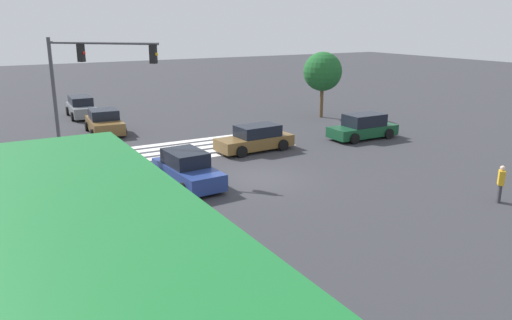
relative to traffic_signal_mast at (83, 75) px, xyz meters
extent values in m
plane|color=#333338|center=(-6.13, 6.13, -4.51)|extent=(145.64, 145.64, 0.00)
cube|color=silver|center=(-6.13, -2.42, -4.51)|extent=(10.51, 0.60, 0.01)
cube|color=silver|center=(-6.13, -1.47, -4.51)|extent=(10.51, 0.60, 0.01)
cube|color=silver|center=(-6.13, -0.52, -4.51)|extent=(10.51, 0.60, 0.01)
cube|color=silver|center=(-6.13, 0.43, -4.51)|extent=(10.51, 0.60, 0.01)
cube|color=silver|center=(-6.13, 1.38, -4.51)|extent=(10.51, 0.60, 0.01)
cylinder|color=#47474C|center=(1.25, -1.25, -1.36)|extent=(0.18, 0.18, 6.30)
cylinder|color=#47474C|center=(-0.81, 0.81, 1.54)|extent=(4.21, 4.21, 0.12)
cube|color=black|center=(0.01, -0.01, 1.07)|extent=(0.40, 0.40, 0.84)
sphere|color=red|center=(-0.10, 0.10, 1.07)|extent=(0.16, 0.16, 0.16)
cube|color=black|center=(-2.67, 2.67, 1.07)|extent=(0.40, 0.40, 0.84)
sphere|color=gold|center=(-2.78, 2.78, 1.07)|extent=(0.16, 0.16, 0.16)
cube|color=brown|center=(-2.41, -7.17, -3.97)|extent=(2.16, 4.26, 0.75)
cube|color=black|center=(-2.41, -7.31, -3.28)|extent=(1.82, 2.01, 0.63)
cylinder|color=black|center=(-3.28, -5.82, -4.20)|extent=(0.26, 0.63, 0.61)
cylinder|color=black|center=(-1.36, -5.95, -4.20)|extent=(0.26, 0.63, 0.61)
cylinder|color=black|center=(-3.45, -8.38, -4.20)|extent=(0.26, 0.63, 0.61)
cylinder|color=black|center=(-1.53, -8.51, -4.20)|extent=(0.26, 0.63, 0.61)
cube|color=brown|center=(-8.62, 1.58, -4.02)|extent=(4.47, 1.91, 0.63)
cube|color=black|center=(-8.83, 1.57, -3.39)|extent=(2.44, 1.63, 0.63)
cylinder|color=black|center=(-7.31, 2.51, -4.19)|extent=(0.65, 0.26, 0.64)
cylinder|color=black|center=(-7.22, 0.80, -4.19)|extent=(0.65, 0.26, 0.64)
cylinder|color=black|center=(-10.03, 2.36, -4.19)|extent=(0.65, 0.26, 0.64)
cylinder|color=black|center=(-9.93, 0.65, -4.19)|extent=(0.65, 0.26, 0.64)
cube|color=navy|center=(-3.05, 5.44, -3.99)|extent=(1.92, 4.33, 0.71)
cube|color=black|center=(-3.04, 5.21, -3.31)|extent=(1.62, 2.18, 0.64)
cylinder|color=black|center=(-3.98, 6.70, -4.21)|extent=(0.26, 0.62, 0.61)
cylinder|color=black|center=(-2.28, 6.81, -4.21)|extent=(0.26, 0.62, 0.61)
cylinder|color=black|center=(-3.83, 4.08, -4.21)|extent=(0.26, 0.62, 0.61)
cylinder|color=black|center=(-2.12, 4.18, -4.21)|extent=(0.26, 0.62, 0.61)
cube|color=#144728|center=(-15.94, 2.26, -4.02)|extent=(4.41, 1.74, 0.63)
cube|color=black|center=(-16.03, 2.26, -3.34)|extent=(2.41, 1.55, 0.73)
cylinder|color=black|center=(-14.57, 3.13, -4.19)|extent=(0.64, 0.22, 0.64)
cylinder|color=black|center=(-14.59, 1.38, -4.19)|extent=(0.64, 0.22, 0.64)
cylinder|color=black|center=(-17.30, 3.15, -4.19)|extent=(0.64, 0.22, 0.64)
cylinder|color=black|center=(-17.31, 1.40, -4.19)|extent=(0.64, 0.22, 0.64)
cube|color=gray|center=(-2.25, -13.77, -3.95)|extent=(1.83, 4.29, 0.76)
cube|color=black|center=(-2.25, -14.02, -3.26)|extent=(1.60, 2.58, 0.61)
cylinder|color=black|center=(-3.05, -12.43, -4.18)|extent=(0.24, 0.68, 0.67)
cylinder|color=black|center=(-1.34, -12.49, -4.18)|extent=(0.24, 0.68, 0.67)
cylinder|color=black|center=(-3.15, -15.05, -4.18)|extent=(0.24, 0.68, 0.67)
cylinder|color=black|center=(-1.44, -15.12, -4.18)|extent=(0.24, 0.68, 0.67)
cylinder|color=#38383D|center=(-13.01, 13.74, -4.14)|extent=(0.14, 0.14, 0.75)
cylinder|color=#38383D|center=(-13.13, 13.63, -4.14)|extent=(0.14, 0.14, 0.75)
cube|color=gold|center=(-13.07, 13.69, -3.47)|extent=(0.41, 0.41, 0.59)
sphere|color=beige|center=(-13.07, 13.69, -3.07)|extent=(0.20, 0.20, 0.20)
cylinder|color=brown|center=(-18.03, -4.77, -3.40)|extent=(0.26, 0.26, 2.22)
sphere|color=#1E5B28|center=(-18.03, -4.77, -1.07)|extent=(2.88, 2.88, 2.88)
camera|label=1|loc=(4.76, 25.28, 2.53)|focal=35.00mm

